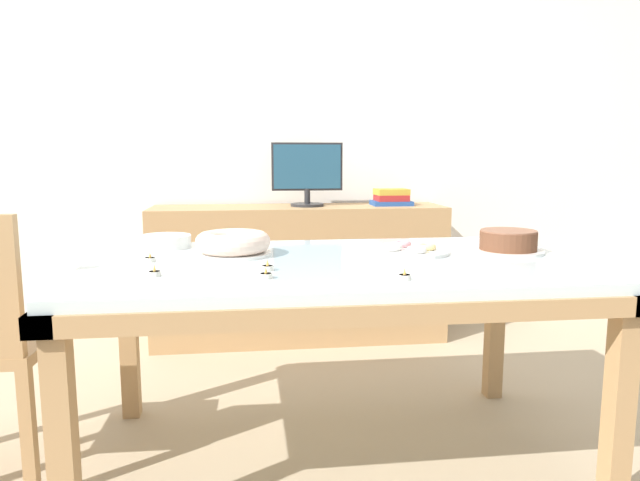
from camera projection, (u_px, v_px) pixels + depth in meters
name	position (u px, v px, depth m)	size (l,w,h in m)	color
ground_plane	(334.00, 456.00, 2.14)	(12.00, 12.00, 0.00)	tan
wall_back	(294.00, 127.00, 3.64)	(8.00, 0.10, 2.60)	white
dining_table	(335.00, 282.00, 2.04)	(1.76, 1.02, 0.75)	silver
sideboard	(299.00, 273.00, 3.48)	(1.75, 0.44, 0.82)	tan
computer_monitor	(307.00, 175.00, 3.40)	(0.42, 0.20, 0.38)	#262628
book_stack	(391.00, 198.00, 3.48)	(0.24, 0.18, 0.10)	#23478C
cake_chocolate_round	(508.00, 242.00, 2.17)	(0.27, 0.27, 0.09)	white
cake_golden_bundt	(233.00, 244.00, 2.11)	(0.29, 0.29, 0.09)	white
pastry_platter	(407.00, 250.00, 2.16)	(0.32, 0.32, 0.04)	white
plate_stack	(165.00, 241.00, 2.30)	(0.21, 0.21, 0.05)	white
tealight_near_front	(268.00, 267.00, 1.84)	(0.04, 0.04, 0.04)	silver
tealight_left_edge	(155.00, 273.00, 1.75)	(0.04, 0.04, 0.04)	silver
tealight_right_edge	(405.00, 277.00, 1.70)	(0.04, 0.04, 0.04)	silver
tealight_near_cakes	(266.00, 275.00, 1.72)	(0.04, 0.04, 0.04)	silver
tealight_centre	(150.00, 259.00, 1.99)	(0.04, 0.04, 0.04)	silver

